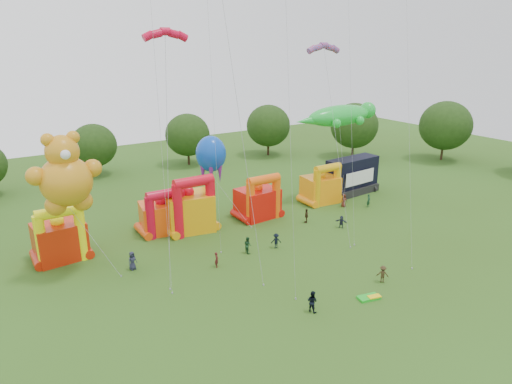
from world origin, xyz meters
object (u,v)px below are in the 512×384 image
spectator_0 (132,261)px  teddy_bear_kite (75,198)px  stage_trailer (352,176)px  octopus_kite (220,176)px  spectator_4 (306,216)px  bouncy_castle_2 (190,209)px  gecko_kite (340,120)px  bouncy_castle_0 (60,238)px

spectator_0 → teddy_bear_kite: bearing=142.6°
spectator_0 → stage_trailer: bearing=-9.2°
teddy_bear_kite → octopus_kite: teddy_bear_kite is taller
stage_trailer → spectator_4: stage_trailer is taller
spectator_4 → bouncy_castle_2: bearing=-76.7°
gecko_kite → octopus_kite: bearing=170.5°
bouncy_castle_2 → bouncy_castle_0: bearing=179.0°
bouncy_castle_0 → stage_trailer: 41.97m
gecko_kite → octopus_kite: 19.12m
spectator_0 → gecko_kite: bearing=-9.1°
bouncy_castle_0 → stage_trailer: bouncy_castle_0 is taller
bouncy_castle_2 → spectator_0: bearing=-146.9°
octopus_kite → spectator_0: octopus_kite is taller
bouncy_castle_0 → spectator_4: bearing=-12.0°
octopus_kite → spectator_4: bearing=-45.4°
bouncy_castle_2 → teddy_bear_kite: (-13.79, -4.64, 5.42)m
bouncy_castle_0 → spectator_4: bouncy_castle_0 is taller
stage_trailer → gecko_kite: size_ratio=0.63×
bouncy_castle_0 → teddy_bear_kite: 7.64m
bouncy_castle_2 → spectator_0: size_ratio=3.66×
stage_trailer → spectator_4: size_ratio=4.77×
bouncy_castle_0 → spectator_0: bearing=-48.8°
bouncy_castle_2 → spectator_4: size_ratio=3.84×
stage_trailer → teddy_bear_kite: teddy_bear_kite is taller
octopus_kite → stage_trailer: bearing=-6.5°
bouncy_castle_2 → spectator_0: bouncy_castle_2 is taller
bouncy_castle_2 → teddy_bear_kite: 15.53m
stage_trailer → gecko_kite: 9.72m
teddy_bear_kite → gecko_kite: teddy_bear_kite is taller
gecko_kite → teddy_bear_kite: bearing=-173.8°
stage_trailer → teddy_bear_kite: size_ratio=0.62×
spectator_4 → bouncy_castle_0: bearing=-65.5°
teddy_bear_kite → spectator_0: (4.38, -1.49, -7.17)m
bouncy_castle_0 → teddy_bear_kite: size_ratio=0.44×
bouncy_castle_2 → teddy_bear_kite: bearing=-161.4°
octopus_kite → spectator_4: 12.37m
bouncy_castle_0 → gecko_kite: bearing=-1.2°
stage_trailer → spectator_4: (-13.42, -5.73, -1.73)m
bouncy_castle_2 → octopus_kite: (5.48, 2.39, 2.77)m
octopus_kite → spectator_4: octopus_kite is taller
bouncy_castle_0 → octopus_kite: (20.48, 2.14, 3.09)m
gecko_kite → spectator_0: 34.88m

